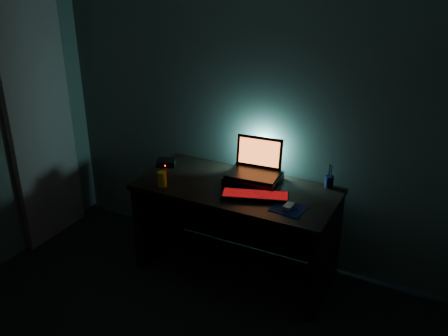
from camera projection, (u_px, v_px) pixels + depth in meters
name	position (u px, v px, depth m)	size (l,w,h in m)	color
room	(79.00, 231.00, 2.19)	(3.50, 4.00, 2.50)	black
desk	(239.00, 214.00, 3.86)	(1.50, 0.70, 0.75)	black
curtain	(39.00, 111.00, 4.09)	(0.06, 0.65, 2.30)	tan
riser	(253.00, 179.00, 3.77)	(0.40, 0.30, 0.06)	black
laptop	(256.00, 165.00, 3.78)	(0.40, 0.31, 0.26)	black
keyboard	(255.00, 196.00, 3.55)	(0.50, 0.30, 0.03)	black
mousepad	(289.00, 209.00, 3.40)	(0.22, 0.20, 0.00)	navy
mouse	(289.00, 206.00, 3.39)	(0.06, 0.09, 0.03)	gray
pen_cup	(329.00, 182.00, 3.68)	(0.06, 0.06, 0.09)	black
juice_glass	(162.00, 179.00, 3.70)	(0.07, 0.07, 0.11)	#F6A60C
router	(166.00, 163.00, 4.06)	(0.18, 0.17, 0.05)	black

